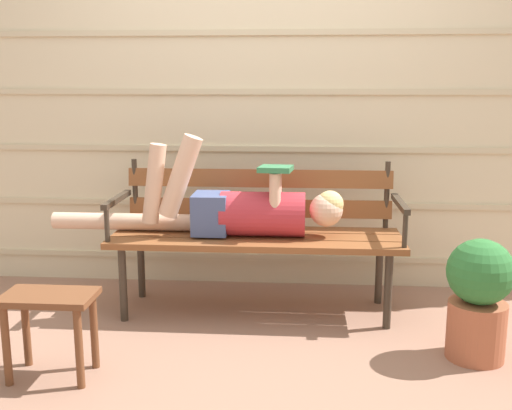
{
  "coord_description": "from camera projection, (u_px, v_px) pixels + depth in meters",
  "views": [
    {
      "loc": [
        0.26,
        -3.25,
        1.34
      ],
      "look_at": [
        0.0,
        0.14,
        0.64
      ],
      "focal_mm": 42.59,
      "sensor_mm": 36.0,
      "label": 1
    }
  ],
  "objects": [
    {
      "name": "house_siding",
      "position": [
        262.0,
        120.0,
        3.92
      ],
      "size": [
        4.64,
        0.08,
        2.18
      ],
      "color": "beige",
      "rests_on": "ground"
    },
    {
      "name": "park_bench",
      "position": [
        257.0,
        227.0,
        3.57
      ],
      "size": [
        1.68,
        0.52,
        0.87
      ],
      "color": "brown",
      "rests_on": "ground"
    },
    {
      "name": "potted_plant",
      "position": [
        479.0,
        296.0,
        2.93
      ],
      "size": [
        0.32,
        0.32,
        0.6
      ],
      "color": "#AD5B3D",
      "rests_on": "ground"
    },
    {
      "name": "reclining_person",
      "position": [
        237.0,
        208.0,
        3.48
      ],
      "size": [
        1.72,
        0.27,
        0.59
      ],
      "color": "#B72D38"
    },
    {
      "name": "footstool",
      "position": [
        50.0,
        313.0,
        2.75
      ],
      "size": [
        0.41,
        0.25,
        0.4
      ],
      "color": "brown",
      "rests_on": "ground"
    },
    {
      "name": "ground_plane",
      "position": [
        254.0,
        320.0,
        3.46
      ],
      "size": [
        12.0,
        12.0,
        0.0
      ],
      "primitive_type": "plane",
      "color": "#936B56"
    }
  ]
}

